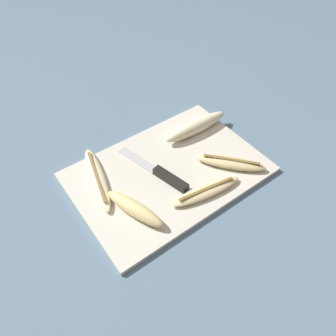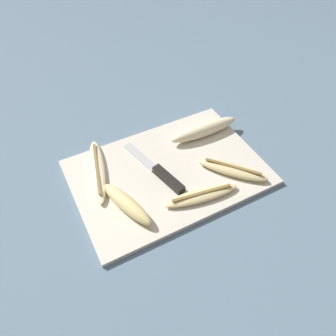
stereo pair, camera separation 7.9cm
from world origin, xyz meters
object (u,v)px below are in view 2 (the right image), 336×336
object	(u,v)px
banana_pale_long	(97,170)
knife	(163,175)
banana_bright_far	(204,130)
banana_golden_short	(127,204)
banana_ripe_center	(201,195)
banana_mellow_near	(233,170)

from	to	relation	value
banana_pale_long	knife	bearing A→B (deg)	-32.66
banana_bright_far	banana_golden_short	world-z (taller)	banana_bright_far
banana_ripe_center	banana_pale_long	bearing A→B (deg)	135.10
banana_bright_far	banana_mellow_near	bearing A→B (deg)	-94.50
banana_bright_far	banana_ripe_center	xyz separation A→B (m)	(-0.12, -0.18, -0.01)
knife	banana_ripe_center	xyz separation A→B (m)	(0.05, -0.10, 0.00)
banana_pale_long	banana_golden_short	bearing A→B (deg)	-80.20
knife	banana_pale_long	size ratio (longest dim) A/B	1.02
knife	banana_ripe_center	bearing A→B (deg)	-76.56
banana_bright_far	banana_mellow_near	distance (m)	0.15
banana_mellow_near	banana_golden_short	bearing A→B (deg)	175.25
banana_golden_short	banana_pale_long	bearing A→B (deg)	99.80
knife	banana_golden_short	size ratio (longest dim) A/B	1.38
knife	banana_pale_long	world-z (taller)	banana_pale_long
knife	banana_bright_far	distance (m)	0.18
knife	banana_ripe_center	world-z (taller)	banana_ripe_center
banana_golden_short	banana_ripe_center	size ratio (longest dim) A/B	0.86
banana_golden_short	banana_pale_long	world-z (taller)	banana_golden_short
banana_bright_far	banana_golden_short	distance (m)	0.30
knife	banana_mellow_near	size ratio (longest dim) A/B	1.39
banana_bright_far	banana_ripe_center	size ratio (longest dim) A/B	1.10
knife	banana_bright_far	size ratio (longest dim) A/B	1.08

